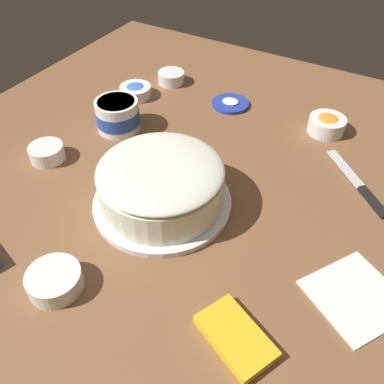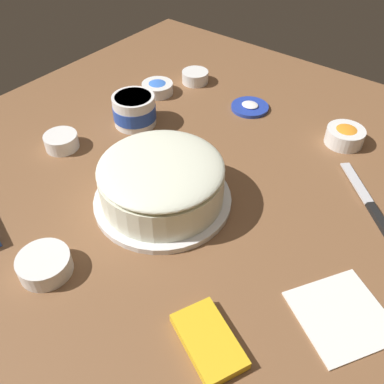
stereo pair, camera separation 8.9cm
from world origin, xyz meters
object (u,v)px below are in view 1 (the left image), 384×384
sprinkle_bowl_blue (135,91)px  sprinkle_bowl_rainbow (47,152)px  frosting_tub_lid (230,103)px  sprinkle_bowl_green (171,77)px  frosting_tub (118,115)px  sprinkle_bowl_pink (54,280)px  frosted_cake (161,186)px  candy_box_lower (236,337)px  sprinkle_bowl_orange (327,124)px  paper_napkin (356,296)px  spreading_knife (361,187)px

sprinkle_bowl_blue → sprinkle_bowl_rainbow: (-0.01, -0.36, 0.00)m
frosting_tub_lid → sprinkle_bowl_green: (-0.22, 0.03, 0.01)m
sprinkle_bowl_rainbow → sprinkle_bowl_green: bearing=83.1°
frosting_tub → sprinkle_bowl_pink: size_ratio=1.16×
frosted_cake → frosting_tub: 0.32m
sprinkle_bowl_pink → candy_box_lower: (0.33, 0.07, -0.01)m
sprinkle_bowl_rainbow → sprinkle_bowl_orange: size_ratio=0.87×
sprinkle_bowl_green → candy_box_lower: (0.55, -0.68, -0.01)m
frosted_cake → candy_box_lower: bearing=-36.6°
sprinkle_bowl_green → paper_napkin: sprinkle_bowl_green is taller
frosting_tub_lid → paper_napkin: (0.48, -0.47, -0.00)m
sprinkle_bowl_pink → sprinkle_bowl_orange: sprinkle_bowl_orange is taller
frosted_cake → sprinkle_bowl_pink: bearing=-100.1°
frosting_tub_lid → sprinkle_bowl_pink: 0.72m
frosting_tub → sprinkle_bowl_orange: (0.49, 0.27, -0.02)m
frosted_cake → spreading_knife: 0.45m
spreading_knife → candy_box_lower: candy_box_lower is taller
sprinkle_bowl_rainbow → sprinkle_bowl_blue: bearing=88.4°
sprinkle_bowl_pink → sprinkle_bowl_blue: sprinkle_bowl_pink is taller
sprinkle_bowl_green → sprinkle_bowl_orange: sprinkle_bowl_orange is taller
frosting_tub → frosting_tub_lid: 0.33m
sprinkle_bowl_pink → frosted_cake: bearing=79.9°
spreading_knife → frosting_tub: bearing=-172.7°
paper_napkin → frosting_tub: bearing=163.0°
sprinkle_bowl_green → sprinkle_bowl_pink: sprinkle_bowl_pink is taller
frosted_cake → sprinkle_bowl_orange: bearing=63.6°
frosting_tub_lid → sprinkle_bowl_rainbow: bearing=-121.6°
sprinkle_bowl_orange → candy_box_lower: bearing=-85.5°
sprinkle_bowl_orange → paper_napkin: 0.52m
frosting_tub_lid → sprinkle_bowl_blue: sprinkle_bowl_blue is taller
sprinkle_bowl_blue → candy_box_lower: bearing=-42.7°
frosting_tub → sprinkle_bowl_pink: bearing=-65.4°
frosting_tub_lid → paper_napkin: frosting_tub_lid is taller
sprinkle_bowl_pink → sprinkle_bowl_orange: (0.27, 0.73, 0.00)m
spreading_knife → sprinkle_bowl_blue: (-0.69, 0.08, 0.01)m
spreading_knife → sprinkle_bowl_orange: (-0.14, 0.18, 0.02)m
sprinkle_bowl_orange → frosting_tub: bearing=-151.4°
sprinkle_bowl_orange → candy_box_lower: 0.66m
sprinkle_bowl_pink → sprinkle_bowl_orange: bearing=69.4°
frosting_tub → spreading_knife: 0.63m
frosted_cake → paper_napkin: (0.43, -0.02, -0.05)m
frosted_cake → sprinkle_bowl_rainbow: frosted_cake is taller
sprinkle_bowl_pink → sprinkle_bowl_blue: (-0.27, 0.62, -0.00)m
frosted_cake → spreading_knife: frosted_cake is taller
sprinkle_bowl_blue → sprinkle_bowl_rainbow: sprinkle_bowl_rainbow is taller
candy_box_lower → sprinkle_bowl_blue: bearing=162.0°
candy_box_lower → paper_napkin: size_ratio=0.89×
spreading_knife → sprinkle_bowl_orange: 0.23m
sprinkle_bowl_rainbow → sprinkle_bowl_orange: bearing=39.6°
sprinkle_bowl_green → sprinkle_bowl_pink: bearing=-73.2°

